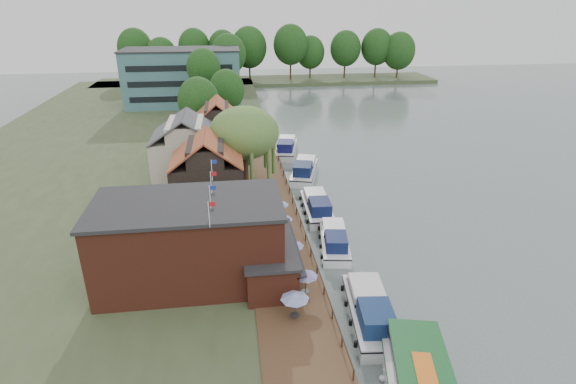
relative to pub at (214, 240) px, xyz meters
name	(u,v)px	position (x,y,z in m)	size (l,w,h in m)	color
ground	(368,268)	(14.00, 1.00, -4.65)	(260.00, 260.00, 0.00)	#525F5F
land_bank	(117,157)	(-16.00, 36.00, -4.15)	(50.00, 140.00, 1.00)	#384728
quay_deck	(273,216)	(6.00, 11.00, -3.60)	(6.00, 50.00, 0.10)	#47301E
quay_rail	(296,209)	(8.70, 11.50, -3.15)	(0.20, 49.00, 1.00)	black
pub	(214,240)	(0.00, 0.00, 0.00)	(20.00, 11.00, 7.30)	maroon
hotel_block	(183,77)	(-8.00, 71.00, 2.50)	(25.40, 12.40, 12.30)	#38666B
cottage_a	(207,171)	(-1.00, 15.00, 0.60)	(8.60, 7.60, 8.50)	black
cottage_b	(187,146)	(-4.00, 25.00, 0.60)	(9.60, 8.60, 8.50)	beige
cottage_c	(218,127)	(0.00, 34.00, 0.60)	(7.60, 7.60, 8.50)	black
willow	(245,148)	(3.50, 20.00, 1.56)	(8.60, 8.60, 10.43)	#476B2D
umbrella_0	(295,306)	(5.89, -6.64, -2.36)	(2.16, 2.16, 2.38)	navy
umbrella_1	(306,283)	(7.18, -3.84, -2.36)	(2.00, 2.00, 2.38)	navy
umbrella_2	(293,252)	(6.85, 0.99, -2.36)	(1.98, 1.98, 2.38)	#1F1B98
umbrella_3	(285,246)	(6.32, 2.12, -2.36)	(1.95, 1.95, 2.38)	navy
umbrella_4	(281,225)	(6.39, 6.29, -2.36)	(2.38, 2.38, 2.38)	#231C9A
umbrella_5	(280,210)	(6.68, 9.87, -2.36)	(1.96, 1.96, 2.38)	navy
cruiser_0	(370,307)	(11.88, -6.28, -3.34)	(3.45, 10.67, 2.62)	silver
cruiser_1	(334,237)	(11.71, 5.21, -3.52)	(3.03, 9.39, 2.26)	white
cruiser_2	(317,204)	(11.45, 13.12, -3.41)	(3.29, 10.17, 2.48)	white
cruiser_3	(304,168)	(11.96, 25.13, -3.35)	(3.43, 10.61, 2.60)	white
cruiser_4	(286,146)	(10.77, 35.84, -3.35)	(3.44, 10.64, 2.61)	silver
swan	(382,378)	(10.95, -12.24, -4.43)	(0.44, 0.44, 0.44)	white
bank_tree_0	(199,109)	(-3.16, 42.56, 1.64)	(6.89, 6.89, 10.57)	#143811
bank_tree_1	(227,98)	(1.57, 50.90, 1.63)	(6.56, 6.56, 10.55)	#143811
bank_tree_2	(205,83)	(-2.72, 58.30, 3.15)	(6.62, 6.62, 13.60)	#143811
bank_tree_3	(229,65)	(2.43, 79.82, 3.76)	(8.37, 8.37, 14.82)	#143811
bank_tree_4	(211,69)	(-2.13, 85.13, 2.10)	(6.22, 6.22, 11.50)	#143811
bank_tree_5	(228,61)	(2.17, 94.18, 3.07)	(6.49, 6.49, 13.44)	#143811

